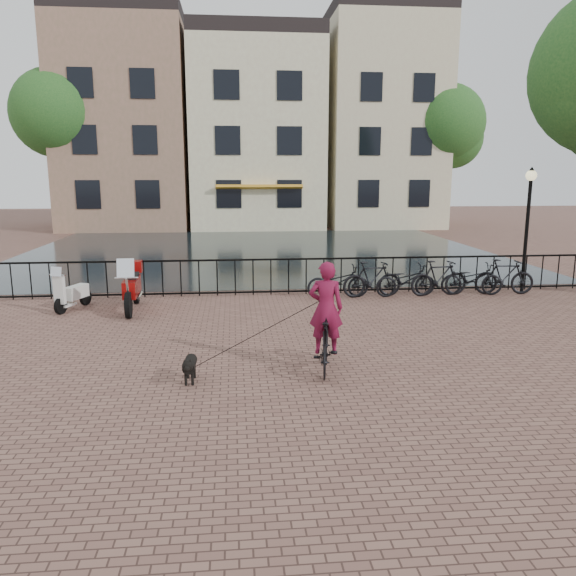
{
  "coord_description": "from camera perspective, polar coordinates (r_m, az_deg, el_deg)",
  "views": [
    {
      "loc": [
        -1.01,
        -7.47,
        3.35
      ],
      "look_at": [
        0.0,
        3.0,
        1.2
      ],
      "focal_mm": 35.0,
      "sensor_mm": 36.0,
      "label": 1
    }
  ],
  "objects": [
    {
      "name": "ground",
      "position": [
        8.24,
        2.05,
        -12.42
      ],
      "size": [
        100.0,
        100.0,
        0.0
      ],
      "primitive_type": "plane",
      "color": "brown",
      "rests_on": "ground"
    },
    {
      "name": "canal_water",
      "position": [
        25.01,
        -3.16,
        3.83
      ],
      "size": [
        20.0,
        20.0,
        0.0
      ],
      "primitive_type": "plane",
      "color": "black",
      "rests_on": "ground"
    },
    {
      "name": "railing",
      "position": [
        15.76,
        -1.75,
        1.14
      ],
      "size": [
        20.0,
        0.05,
        1.02
      ],
      "color": "black",
      "rests_on": "ground"
    },
    {
      "name": "canal_house_left",
      "position": [
        38.15,
        -15.9,
        15.7
      ],
      "size": [
        7.5,
        9.0,
        12.8
      ],
      "color": "#82674B",
      "rests_on": "ground"
    },
    {
      "name": "canal_house_mid",
      "position": [
        37.58,
        -3.32,
        15.41
      ],
      "size": [
        8.0,
        9.5,
        11.8
      ],
      "color": "beige",
      "rests_on": "ground"
    },
    {
      "name": "canal_house_right",
      "position": [
        38.8,
        9.06,
        16.28
      ],
      "size": [
        7.0,
        9.0,
        13.3
      ],
      "color": "beige",
      "rests_on": "ground"
    },
    {
      "name": "tree_far_left",
      "position": [
        36.04,
        -22.51,
        16.07
      ],
      "size": [
        5.04,
        5.04,
        9.27
      ],
      "color": "black",
      "rests_on": "ground"
    },
    {
      "name": "tree_far_right",
      "position": [
        36.96,
        15.72,
        15.78
      ],
      "size": [
        4.76,
        4.76,
        8.76
      ],
      "color": "black",
      "rests_on": "ground"
    },
    {
      "name": "lamp_post",
      "position": [
        17.19,
        23.24,
        7.38
      ],
      "size": [
        0.3,
        0.3,
        3.45
      ],
      "color": "black",
      "rests_on": "ground"
    },
    {
      "name": "cyclist",
      "position": [
        9.62,
        3.86,
        -3.56
      ],
      "size": [
        0.77,
        1.69,
        2.23
      ],
      "rotation": [
        0.0,
        0.0,
        2.96
      ],
      "color": "black",
      "rests_on": "ground"
    },
    {
      "name": "dog",
      "position": [
        9.38,
        -9.93,
        -7.97
      ],
      "size": [
        0.25,
        0.72,
        0.48
      ],
      "rotation": [
        0.0,
        0.0,
        -0.03
      ],
      "color": "black",
      "rests_on": "ground"
    },
    {
      "name": "motorcycle",
      "position": [
        14.39,
        -15.6,
        0.64
      ],
      "size": [
        0.59,
        2.07,
        1.46
      ],
      "rotation": [
        0.0,
        0.0,
        0.05
      ],
      "color": "#960B0A",
      "rests_on": "ground"
    },
    {
      "name": "scooter",
      "position": [
        15.0,
        -21.07,
        0.2
      ],
      "size": [
        0.79,
        1.33,
        1.19
      ],
      "rotation": [
        0.0,
        0.0,
        -0.35
      ],
      "color": "white",
      "rests_on": "ground"
    },
    {
      "name": "parked_bike_0",
      "position": [
        15.4,
        5.1,
        0.65
      ],
      "size": [
        1.75,
        0.69,
        0.9
      ],
      "primitive_type": "imported",
      "rotation": [
        0.0,
        0.0,
        1.63
      ],
      "color": "black",
      "rests_on": "ground"
    },
    {
      "name": "parked_bike_1",
      "position": [
        15.6,
        8.53,
        0.89
      ],
      "size": [
        1.7,
        0.64,
        1.0
      ],
      "primitive_type": "imported",
      "rotation": [
        0.0,
        0.0,
        1.67
      ],
      "color": "black",
      "rests_on": "ground"
    },
    {
      "name": "parked_bike_2",
      "position": [
        15.86,
        11.86,
        0.77
      ],
      "size": [
        1.76,
        0.74,
        0.9
      ],
      "primitive_type": "imported",
      "rotation": [
        0.0,
        0.0,
        1.65
      ],
      "color": "black",
      "rests_on": "ground"
    },
    {
      "name": "parked_bike_3",
      "position": [
        16.16,
        15.08,
        0.99
      ],
      "size": [
        1.7,
        0.64,
        1.0
      ],
      "primitive_type": "imported",
      "rotation": [
        0.0,
        0.0,
        1.67
      ],
      "color": "black",
      "rests_on": "ground"
    },
    {
      "name": "parked_bike_4",
      "position": [
        16.53,
        18.16,
        0.86
      ],
      "size": [
        1.77,
        0.79,
        0.9
      ],
      "primitive_type": "imported",
      "rotation": [
        0.0,
        0.0,
        1.46
      ],
      "color": "black",
      "rests_on": "ground"
    },
    {
      "name": "parked_bike_5",
      "position": [
        16.92,
        21.12,
        1.07
      ],
      "size": [
        1.7,
        0.64,
        1.0
      ],
      "primitive_type": "imported",
      "rotation": [
        0.0,
        0.0,
        1.47
      ],
      "color": "black",
      "rests_on": "ground"
    }
  ]
}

